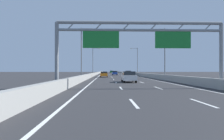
# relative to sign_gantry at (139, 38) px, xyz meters

# --- Properties ---
(ground_plane) EXTENTS (260.00, 260.00, 0.00)m
(ground_plane) POSITION_rel_sign_gantry_xyz_m (0.06, 78.75, -4.80)
(ground_plane) COLOR #2D2D30
(lane_dash_left_1) EXTENTS (0.16, 3.00, 0.01)m
(lane_dash_left_1) POSITION_rel_sign_gantry_xyz_m (-1.74, -8.75, -4.80)
(lane_dash_left_1) COLOR white
(lane_dash_left_1) RESTS_ON ground_plane
(lane_dash_left_2) EXTENTS (0.16, 3.00, 0.01)m
(lane_dash_left_2) POSITION_rel_sign_gantry_xyz_m (-1.74, 0.25, -4.80)
(lane_dash_left_2) COLOR white
(lane_dash_left_2) RESTS_ON ground_plane
(lane_dash_left_3) EXTENTS (0.16, 3.00, 0.01)m
(lane_dash_left_3) POSITION_rel_sign_gantry_xyz_m (-1.74, 9.25, -4.80)
(lane_dash_left_3) COLOR white
(lane_dash_left_3) RESTS_ON ground_plane
(lane_dash_left_4) EXTENTS (0.16, 3.00, 0.01)m
(lane_dash_left_4) POSITION_rel_sign_gantry_xyz_m (-1.74, 18.25, -4.80)
(lane_dash_left_4) COLOR white
(lane_dash_left_4) RESTS_ON ground_plane
(lane_dash_left_5) EXTENTS (0.16, 3.00, 0.01)m
(lane_dash_left_5) POSITION_rel_sign_gantry_xyz_m (-1.74, 27.25, -4.80)
(lane_dash_left_5) COLOR white
(lane_dash_left_5) RESTS_ON ground_plane
(lane_dash_left_6) EXTENTS (0.16, 3.00, 0.01)m
(lane_dash_left_6) POSITION_rel_sign_gantry_xyz_m (-1.74, 36.25, -4.80)
(lane_dash_left_6) COLOR white
(lane_dash_left_6) RESTS_ON ground_plane
(lane_dash_left_7) EXTENTS (0.16, 3.00, 0.01)m
(lane_dash_left_7) POSITION_rel_sign_gantry_xyz_m (-1.74, 45.25, -4.80)
(lane_dash_left_7) COLOR white
(lane_dash_left_7) RESTS_ON ground_plane
(lane_dash_left_8) EXTENTS (0.16, 3.00, 0.01)m
(lane_dash_left_8) POSITION_rel_sign_gantry_xyz_m (-1.74, 54.25, -4.80)
(lane_dash_left_8) COLOR white
(lane_dash_left_8) RESTS_ON ground_plane
(lane_dash_left_9) EXTENTS (0.16, 3.00, 0.01)m
(lane_dash_left_9) POSITION_rel_sign_gantry_xyz_m (-1.74, 63.25, -4.80)
(lane_dash_left_9) COLOR white
(lane_dash_left_9) RESTS_ON ground_plane
(lane_dash_left_10) EXTENTS (0.16, 3.00, 0.01)m
(lane_dash_left_10) POSITION_rel_sign_gantry_xyz_m (-1.74, 72.25, -4.80)
(lane_dash_left_10) COLOR white
(lane_dash_left_10) RESTS_ON ground_plane
(lane_dash_left_11) EXTENTS (0.16, 3.00, 0.01)m
(lane_dash_left_11) POSITION_rel_sign_gantry_xyz_m (-1.74, 81.25, -4.80)
(lane_dash_left_11) COLOR white
(lane_dash_left_11) RESTS_ON ground_plane
(lane_dash_left_12) EXTENTS (0.16, 3.00, 0.01)m
(lane_dash_left_12) POSITION_rel_sign_gantry_xyz_m (-1.74, 90.25, -4.80)
(lane_dash_left_12) COLOR white
(lane_dash_left_12) RESTS_ON ground_plane
(lane_dash_left_13) EXTENTS (0.16, 3.00, 0.01)m
(lane_dash_left_13) POSITION_rel_sign_gantry_xyz_m (-1.74, 99.25, -4.80)
(lane_dash_left_13) COLOR white
(lane_dash_left_13) RESTS_ON ground_plane
(lane_dash_left_14) EXTENTS (0.16, 3.00, 0.01)m
(lane_dash_left_14) POSITION_rel_sign_gantry_xyz_m (-1.74, 108.25, -4.80)
(lane_dash_left_14) COLOR white
(lane_dash_left_14) RESTS_ON ground_plane
(lane_dash_left_15) EXTENTS (0.16, 3.00, 0.01)m
(lane_dash_left_15) POSITION_rel_sign_gantry_xyz_m (-1.74, 117.25, -4.80)
(lane_dash_left_15) COLOR white
(lane_dash_left_15) RESTS_ON ground_plane
(lane_dash_left_16) EXTENTS (0.16, 3.00, 0.01)m
(lane_dash_left_16) POSITION_rel_sign_gantry_xyz_m (-1.74, 126.25, -4.80)
(lane_dash_left_16) COLOR white
(lane_dash_left_16) RESTS_ON ground_plane
(lane_dash_left_17) EXTENTS (0.16, 3.00, 0.01)m
(lane_dash_left_17) POSITION_rel_sign_gantry_xyz_m (-1.74, 135.25, -4.80)
(lane_dash_left_17) COLOR white
(lane_dash_left_17) RESTS_ON ground_plane
(lane_dash_right_1) EXTENTS (0.16, 3.00, 0.01)m
(lane_dash_right_1) POSITION_rel_sign_gantry_xyz_m (1.86, -8.75, -4.80)
(lane_dash_right_1) COLOR white
(lane_dash_right_1) RESTS_ON ground_plane
(lane_dash_right_2) EXTENTS (0.16, 3.00, 0.01)m
(lane_dash_right_2) POSITION_rel_sign_gantry_xyz_m (1.86, 0.25, -4.80)
(lane_dash_right_2) COLOR white
(lane_dash_right_2) RESTS_ON ground_plane
(lane_dash_right_3) EXTENTS (0.16, 3.00, 0.01)m
(lane_dash_right_3) POSITION_rel_sign_gantry_xyz_m (1.86, 9.25, -4.80)
(lane_dash_right_3) COLOR white
(lane_dash_right_3) RESTS_ON ground_plane
(lane_dash_right_4) EXTENTS (0.16, 3.00, 0.01)m
(lane_dash_right_4) POSITION_rel_sign_gantry_xyz_m (1.86, 18.25, -4.80)
(lane_dash_right_4) COLOR white
(lane_dash_right_4) RESTS_ON ground_plane
(lane_dash_right_5) EXTENTS (0.16, 3.00, 0.01)m
(lane_dash_right_5) POSITION_rel_sign_gantry_xyz_m (1.86, 27.25, -4.80)
(lane_dash_right_5) COLOR white
(lane_dash_right_5) RESTS_ON ground_plane
(lane_dash_right_6) EXTENTS (0.16, 3.00, 0.01)m
(lane_dash_right_6) POSITION_rel_sign_gantry_xyz_m (1.86, 36.25, -4.80)
(lane_dash_right_6) COLOR white
(lane_dash_right_6) RESTS_ON ground_plane
(lane_dash_right_7) EXTENTS (0.16, 3.00, 0.01)m
(lane_dash_right_7) POSITION_rel_sign_gantry_xyz_m (1.86, 45.25, -4.80)
(lane_dash_right_7) COLOR white
(lane_dash_right_7) RESTS_ON ground_plane
(lane_dash_right_8) EXTENTS (0.16, 3.00, 0.01)m
(lane_dash_right_8) POSITION_rel_sign_gantry_xyz_m (1.86, 54.25, -4.80)
(lane_dash_right_8) COLOR white
(lane_dash_right_8) RESTS_ON ground_plane
(lane_dash_right_9) EXTENTS (0.16, 3.00, 0.01)m
(lane_dash_right_9) POSITION_rel_sign_gantry_xyz_m (1.86, 63.25, -4.80)
(lane_dash_right_9) COLOR white
(lane_dash_right_9) RESTS_ON ground_plane
(lane_dash_right_10) EXTENTS (0.16, 3.00, 0.01)m
(lane_dash_right_10) POSITION_rel_sign_gantry_xyz_m (1.86, 72.25, -4.80)
(lane_dash_right_10) COLOR white
(lane_dash_right_10) RESTS_ON ground_plane
(lane_dash_right_11) EXTENTS (0.16, 3.00, 0.01)m
(lane_dash_right_11) POSITION_rel_sign_gantry_xyz_m (1.86, 81.25, -4.80)
(lane_dash_right_11) COLOR white
(lane_dash_right_11) RESTS_ON ground_plane
(lane_dash_right_12) EXTENTS (0.16, 3.00, 0.01)m
(lane_dash_right_12) POSITION_rel_sign_gantry_xyz_m (1.86, 90.25, -4.80)
(lane_dash_right_12) COLOR white
(lane_dash_right_12) RESTS_ON ground_plane
(lane_dash_right_13) EXTENTS (0.16, 3.00, 0.01)m
(lane_dash_right_13) POSITION_rel_sign_gantry_xyz_m (1.86, 99.25, -4.80)
(lane_dash_right_13) COLOR white
(lane_dash_right_13) RESTS_ON ground_plane
(lane_dash_right_14) EXTENTS (0.16, 3.00, 0.01)m
(lane_dash_right_14) POSITION_rel_sign_gantry_xyz_m (1.86, 108.25, -4.80)
(lane_dash_right_14) COLOR white
(lane_dash_right_14) RESTS_ON ground_plane
(lane_dash_right_15) EXTENTS (0.16, 3.00, 0.01)m
(lane_dash_right_15) POSITION_rel_sign_gantry_xyz_m (1.86, 117.25, -4.80)
(lane_dash_right_15) COLOR white
(lane_dash_right_15) RESTS_ON ground_plane
(lane_dash_right_16) EXTENTS (0.16, 3.00, 0.01)m
(lane_dash_right_16) POSITION_rel_sign_gantry_xyz_m (1.86, 126.25, -4.80)
(lane_dash_right_16) COLOR white
(lane_dash_right_16) RESTS_ON ground_plane
(lane_dash_right_17) EXTENTS (0.16, 3.00, 0.01)m
(lane_dash_right_17) POSITION_rel_sign_gantry_xyz_m (1.86, 135.25, -4.80)
(lane_dash_right_17) COLOR white
(lane_dash_right_17) RESTS_ON ground_plane
(edge_line_left) EXTENTS (0.16, 176.00, 0.01)m
(edge_line_left) POSITION_rel_sign_gantry_xyz_m (-5.19, 66.75, -4.80)
(edge_line_left) COLOR white
(edge_line_left) RESTS_ON ground_plane
(edge_line_right) EXTENTS (0.16, 176.00, 0.01)m
(edge_line_right) POSITION_rel_sign_gantry_xyz_m (5.31, 66.75, -4.80)
(edge_line_right) COLOR white
(edge_line_right) RESTS_ON ground_plane
(barrier_left) EXTENTS (0.45, 220.00, 0.95)m
(barrier_left) POSITION_rel_sign_gantry_xyz_m (-6.84, 88.75, -4.33)
(barrier_left) COLOR #9E9E99
(barrier_left) RESTS_ON ground_plane
(barrier_right) EXTENTS (0.45, 220.00, 0.95)m
(barrier_right) POSITION_rel_sign_gantry_xyz_m (6.96, 88.75, -4.33)
(barrier_right) COLOR #9E9E99
(barrier_right) RESTS_ON ground_plane
(sign_gantry) EXTENTS (15.99, 0.36, 6.36)m
(sign_gantry) POSITION_rel_sign_gantry_xyz_m (0.00, 0.00, 0.00)
(sign_gantry) COLOR gray
(sign_gantry) RESTS_ON ground_plane
(streetlamp_left_mid) EXTENTS (2.58, 0.28, 9.50)m
(streetlamp_left_mid) POSITION_rel_sign_gantry_xyz_m (-7.40, 18.34, 0.59)
(streetlamp_left_mid) COLOR slate
(streetlamp_left_mid) RESTS_ON ground_plane
(streetlamp_right_mid) EXTENTS (2.58, 0.28, 9.50)m
(streetlamp_right_mid) POSITION_rel_sign_gantry_xyz_m (7.53, 18.34, 0.59)
(streetlamp_right_mid) COLOR slate
(streetlamp_right_mid) RESTS_ON ground_plane
(streetlamp_left_far) EXTENTS (2.58, 0.28, 9.50)m
(streetlamp_left_far) POSITION_rel_sign_gantry_xyz_m (-7.40, 51.19, 0.59)
(streetlamp_left_far) COLOR slate
(streetlamp_left_far) RESTS_ON ground_plane
(streetlamp_right_far) EXTENTS (2.58, 0.28, 9.50)m
(streetlamp_right_far) POSITION_rel_sign_gantry_xyz_m (7.53, 51.19, 0.59)
(streetlamp_right_far) COLOR slate
(streetlamp_right_far) RESTS_ON ground_plane
(white_car) EXTENTS (1.84, 4.52, 1.55)m
(white_car) POSITION_rel_sign_gantry_xyz_m (0.10, 9.98, -4.01)
(white_car) COLOR silver
(white_car) RESTS_ON ground_plane
(orange_car) EXTENTS (1.78, 4.16, 1.41)m
(orange_car) POSITION_rel_sign_gantry_xyz_m (-3.63, 31.46, -4.08)
(orange_car) COLOR orange
(orange_car) RESTS_ON ground_plane
(black_car) EXTENTS (1.88, 4.29, 1.59)m
(black_car) POSITION_rel_sign_gantry_xyz_m (3.84, 45.15, -4.00)
(black_car) COLOR black
(black_car) RESTS_ON ground_plane
(green_car) EXTENTS (1.77, 4.14, 1.54)m
(green_car) POSITION_rel_sign_gantry_xyz_m (0.19, 107.53, -4.02)
(green_car) COLOR #1E7A38
(green_car) RESTS_ON ground_plane
(blue_car) EXTENTS (1.81, 4.24, 1.51)m
(blue_car) POSITION_rel_sign_gantry_xyz_m (0.00, 53.77, -4.04)
(blue_car) COLOR #2347AD
(blue_car) RESTS_ON ground_plane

